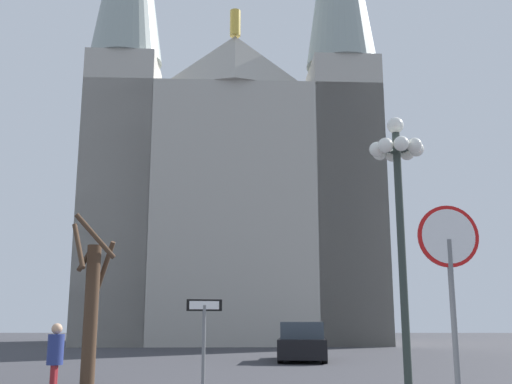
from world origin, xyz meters
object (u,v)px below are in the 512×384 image
street_lamp (399,200)px  parked_car_near_black (303,343)px  cathedral (233,179)px  stop_sign (451,272)px  one_way_arrow_sign (204,337)px  pedestrian_walking (55,356)px  bare_tree (91,304)px

street_lamp → parked_car_near_black: street_lamp is taller
cathedral → street_lamp: (4.72, -28.12, -7.05)m
cathedral → street_lamp: cathedral is taller
cathedral → stop_sign: cathedral is taller
one_way_arrow_sign → parked_car_near_black: bearing=77.6°
cathedral → one_way_arrow_sign: cathedral is taller
parked_car_near_black → pedestrian_walking: pedestrian_walking is taller
pedestrian_walking → one_way_arrow_sign: bearing=-6.6°
one_way_arrow_sign → street_lamp: 4.84m
parked_car_near_black → cathedral: bearing=102.8°
one_way_arrow_sign → stop_sign: bearing=-43.4°
one_way_arrow_sign → cathedral: bearing=91.5°
stop_sign → pedestrian_walking: (-6.71, 3.87, -1.37)m
cathedral → stop_sign: 33.37m
bare_tree → parked_car_near_black: size_ratio=1.04×
cathedral → one_way_arrow_sign: bearing=-88.5°
one_way_arrow_sign → bare_tree: size_ratio=0.47×
parked_car_near_black → pedestrian_walking: (-5.78, -12.35, 0.25)m
cathedral → bare_tree: (-2.64, -24.22, -9.07)m
one_way_arrow_sign → bare_tree: 5.38m
street_lamp → one_way_arrow_sign: bearing=-176.8°
cathedral → parked_car_near_black: size_ratio=8.53×
stop_sign → one_way_arrow_sign: 5.23m
stop_sign → parked_car_near_black: stop_sign is taller
cathedral → pedestrian_walking: (-2.23, -28.00, -10.17)m
street_lamp → pedestrian_walking: (-6.95, 0.12, -3.13)m
bare_tree → pedestrian_walking: 3.96m
stop_sign → one_way_arrow_sign: (-3.74, 3.53, -1.00)m
cathedral → bare_tree: bearing=-96.2°
cathedral → stop_sign: size_ratio=11.06×
one_way_arrow_sign → bare_tree: (-3.38, 4.12, 0.73)m
stop_sign → street_lamp: size_ratio=0.56×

